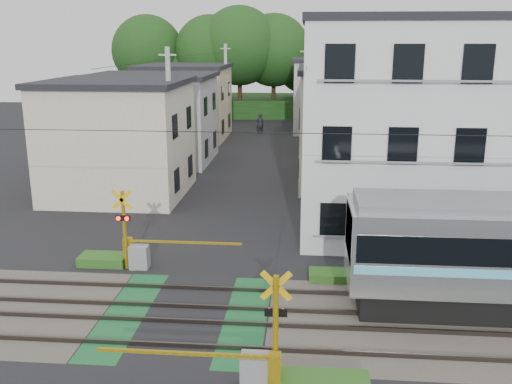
# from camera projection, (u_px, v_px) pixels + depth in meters

# --- Properties ---
(ground) EXTENTS (120.00, 120.00, 0.00)m
(ground) POSITION_uv_depth(u_px,v_px,m) (186.00, 315.00, 17.80)
(ground) COLOR black
(track_bed) EXTENTS (120.00, 120.00, 0.14)m
(track_bed) POSITION_uv_depth(u_px,v_px,m) (185.00, 314.00, 17.79)
(track_bed) COLOR #47423A
(track_bed) RESTS_ON ground
(crossing_signal_near) EXTENTS (4.74, 0.65, 3.09)m
(crossing_signal_near) POSITION_uv_depth(u_px,v_px,m) (258.00, 363.00, 13.89)
(crossing_signal_near) COLOR yellow
(crossing_signal_near) RESTS_ON ground
(crossing_signal_far) EXTENTS (4.74, 0.65, 3.09)m
(crossing_signal_far) POSITION_uv_depth(u_px,v_px,m) (137.00, 250.00, 21.35)
(crossing_signal_far) COLOR yellow
(crossing_signal_far) RESTS_ON ground
(apartment_block) EXTENTS (10.20, 8.36, 9.30)m
(apartment_block) POSITION_uv_depth(u_px,v_px,m) (417.00, 126.00, 25.02)
(apartment_block) COLOR silver
(apartment_block) RESTS_ON ground
(houses_row) EXTENTS (22.07, 31.35, 6.80)m
(houses_row) POSITION_uv_depth(u_px,v_px,m) (260.00, 111.00, 41.88)
(houses_row) COLOR beige
(houses_row) RESTS_ON ground
(tree_hill) EXTENTS (40.00, 13.33, 11.85)m
(tree_hill) POSITION_uv_depth(u_px,v_px,m) (265.00, 65.00, 62.50)
(tree_hill) COLOR #1B4115
(tree_hill) RESTS_ON ground
(catenary) EXTENTS (60.00, 5.04, 7.00)m
(catenary) POSITION_uv_depth(u_px,v_px,m) (387.00, 207.00, 16.37)
(catenary) COLOR #2D2D33
(catenary) RESTS_ON ground
(utility_poles) EXTENTS (7.90, 42.00, 8.00)m
(utility_poles) POSITION_uv_depth(u_px,v_px,m) (238.00, 104.00, 38.98)
(utility_poles) COLOR #A5A5A0
(utility_poles) RESTS_ON ground
(pedestrian) EXTENTS (0.77, 0.59, 1.89)m
(pedestrian) POSITION_uv_depth(u_px,v_px,m) (260.00, 124.00, 51.84)
(pedestrian) COLOR black
(pedestrian) RESTS_ON ground
(weed_patches) EXTENTS (10.25, 8.80, 0.40)m
(weed_patches) POSITION_uv_depth(u_px,v_px,m) (241.00, 314.00, 17.52)
(weed_patches) COLOR #2D5E1E
(weed_patches) RESTS_ON ground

